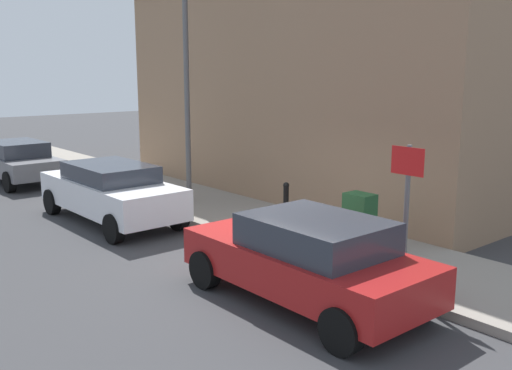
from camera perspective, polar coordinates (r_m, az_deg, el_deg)
ground at (r=10.85m, az=0.50°, el=-8.03°), size 80.00×80.00×0.00m
sidewalk at (r=16.59m, az=-8.05°, el=-1.10°), size 2.65×30.00×0.15m
corner_building at (r=17.71m, az=7.65°, el=14.07°), size 6.42×12.34×8.99m
car_red at (r=9.00m, az=5.10°, el=-7.17°), size 1.89×4.13×1.41m
car_white at (r=14.24m, az=-14.12°, el=-0.55°), size 1.86×4.48×1.41m
car_grey at (r=20.33m, az=-22.51°, el=2.24°), size 1.86×4.16×1.35m
utility_cabinet at (r=11.21m, az=10.13°, el=-3.93°), size 0.46×0.61×1.15m
bollard_near_cabinet at (r=12.71m, az=2.97°, el=-1.87°), size 0.14×0.14×1.04m
street_sign at (r=9.37m, az=14.64°, el=-0.95°), size 0.08×0.60×2.30m
lamppost at (r=15.31m, az=-6.86°, el=10.09°), size 0.20×0.44×5.72m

